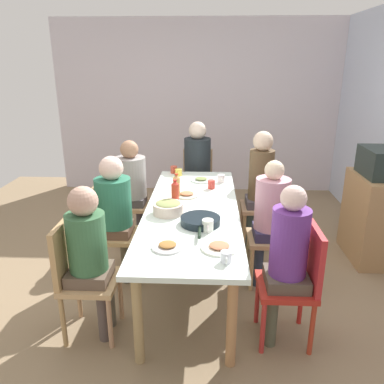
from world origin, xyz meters
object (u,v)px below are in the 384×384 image
at_px(chair_4, 79,273).
at_px(cup_1, 174,170).
at_px(person_2, 260,180).
at_px(bottle_1, 176,186).
at_px(cup_5, 226,257).
at_px(chair_0, 197,180).
at_px(chair_5, 107,228).
at_px(side_cabinet, 373,218).
at_px(dining_table, 192,215).
at_px(person_4, 89,249).
at_px(plate_3, 201,180).
at_px(cup_2, 221,179).
at_px(person_5, 115,207).
at_px(cup_3, 179,172).
at_px(plate_2, 187,195).
at_px(person_3, 287,254).
at_px(bowl_0, 168,207).
at_px(person_6, 270,212).
at_px(person_1, 132,182).
at_px(cup_4, 211,184).
at_px(person_0, 197,162).
at_px(chair_3, 297,278).
at_px(plate_0, 219,247).
at_px(plate_1, 168,246).
at_px(bottle_0, 175,194).
at_px(microwave, 383,163).
at_px(chair_2, 267,202).
at_px(cup_0, 208,225).
at_px(chair_6, 279,232).
at_px(chair_1, 125,199).
at_px(serving_pan, 200,221).

xyz_separation_m(chair_4, cup_1, (-1.91, 0.53, 0.26)).
relative_size(person_2, bottle_1, 5.38).
bearing_deg(cup_5, chair_0, -173.97).
distance_m(person_2, chair_5, 1.71).
bearing_deg(side_cabinet, dining_table, -74.31).
relative_size(chair_0, person_4, 0.76).
relative_size(chair_4, cup_1, 7.88).
xyz_separation_m(plate_3, cup_2, (0.04, 0.22, 0.03)).
bearing_deg(person_5, chair_4, -6.46).
height_order(chair_0, cup_3, chair_0).
relative_size(chair_4, plate_2, 3.80).
xyz_separation_m(person_3, bowl_0, (-0.64, -0.90, 0.08)).
bearing_deg(cup_5, person_6, 156.00).
height_order(person_1, chair_5, person_1).
xyz_separation_m(cup_2, cup_4, (0.22, -0.11, 0.00)).
relative_size(person_0, side_cabinet, 1.43).
distance_m(chair_3, bottle_1, 1.46).
bearing_deg(plate_0, cup_5, 12.13).
height_order(person_1, bowl_0, person_1).
height_order(plate_1, cup_5, cup_5).
xyz_separation_m(person_1, person_3, (1.58, 1.40, -0.01)).
bearing_deg(cup_5, person_0, -173.75).
bearing_deg(cup_4, chair_0, -170.11).
height_order(chair_0, person_3, person_3).
bearing_deg(bottle_0, bowl_0, -15.92).
relative_size(dining_table, person_4, 2.01).
bearing_deg(person_2, person_5, -60.64).
xyz_separation_m(chair_4, microwave, (-1.31, 2.65, 0.53)).
bearing_deg(cup_2, cup_4, -26.11).
relative_size(person_5, bowl_0, 4.51).
xyz_separation_m(chair_2, cup_4, (0.23, -0.62, 0.27)).
bearing_deg(chair_0, plate_2, -3.02).
bearing_deg(cup_0, person_5, -120.03).
xyz_separation_m(dining_table, cup_3, (-1.01, -0.20, 0.11)).
relative_size(dining_table, cup_3, 20.59).
bearing_deg(plate_0, person_1, -149.44).
height_order(chair_6, plate_0, chair_6).
bearing_deg(chair_4, person_3, 90.00).
distance_m(bowl_0, bottle_1, 0.42).
xyz_separation_m(chair_1, person_1, (-0.00, 0.09, 0.21)).
xyz_separation_m(person_0, chair_2, (0.69, 0.79, -0.26)).
height_order(serving_pan, microwave, microwave).
height_order(person_2, cup_5, person_2).
bearing_deg(person_4, cup_4, 146.93).
relative_size(dining_table, person_5, 1.98).
relative_size(chair_3, cup_1, 7.88).
distance_m(person_1, cup_4, 0.91).
xyz_separation_m(plate_1, cup_3, (-1.80, -0.06, 0.03)).
distance_m(chair_2, cup_5, 1.86).
height_order(chair_2, person_3, person_3).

